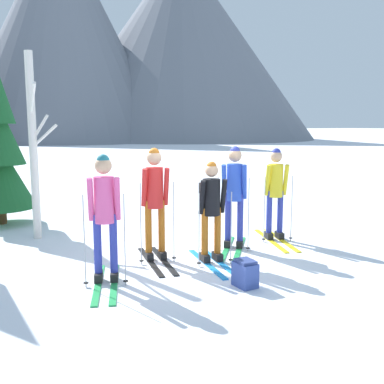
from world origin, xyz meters
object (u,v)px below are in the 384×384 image
Objects in this scene: skier_in_blue at (234,190)px; skier_in_yellow at (275,190)px; skier_in_red at (154,197)px; backpack_on_snow_front at (245,273)px; skier_in_black at (211,206)px; skier_in_pink at (105,212)px; birch_tree_tall at (34,145)px.

skier_in_yellow is at bearing 9.92° from skier_in_blue.
skier_in_red is 4.85× the size of backpack_on_snow_front.
skier_in_red is 1.13× the size of skier_in_black.
skier_in_yellow is (1.77, 0.75, 0.06)m from skier_in_black.
skier_in_black is 1.41m from backpack_on_snow_front.
skier_in_yellow is 4.65× the size of backpack_on_snow_front.
skier_in_pink is at bearing 149.81° from backpack_on_snow_front.
skier_in_yellow is at bearing 22.86° from skier_in_black.
skier_in_blue is at bearing -34.86° from birch_tree_tall.
birch_tree_tall reaches higher than skier_in_black.
birch_tree_tall is at bearing 130.81° from skier_in_black.
skier_in_blue is (2.54, 0.80, 0.04)m from skier_in_pink.
skier_in_blue is 0.51× the size of birch_tree_tall.
skier_in_red is at bearing -174.14° from skier_in_yellow.
birch_tree_tall is (-3.14, 2.19, 0.78)m from skier_in_blue.
skier_in_blue is 2.15m from backpack_on_snow_front.
skier_in_pink is 1.11× the size of skier_in_black.
birch_tree_tall is (-4.15, 2.01, 0.85)m from skier_in_yellow.
skier_in_blue is 4.83× the size of backpack_on_snow_front.
backpack_on_snow_front is (-0.85, -1.78, -0.86)m from skier_in_blue.
skier_in_red is 0.52× the size of birch_tree_tall.
skier_in_pink is 3.15m from birch_tree_tall.
birch_tree_tall is at bearing 101.42° from skier_in_pink.
skier_in_red reaches higher than backpack_on_snow_front.
backpack_on_snow_front is (-1.86, -1.96, -0.79)m from skier_in_yellow.
skier_in_yellow is (2.55, 0.26, -0.08)m from skier_in_red.
backpack_on_snow_front is (-0.09, -1.21, -0.73)m from skier_in_black.
skier_in_pink is 1.02× the size of skier_in_yellow.
skier_in_blue is at bearing 64.38° from backpack_on_snow_front.
skier_in_yellow is at bearing 5.86° from skier_in_red.
skier_in_red reaches higher than skier_in_blue.
skier_in_yellow is (1.01, 0.18, -0.07)m from skier_in_blue.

